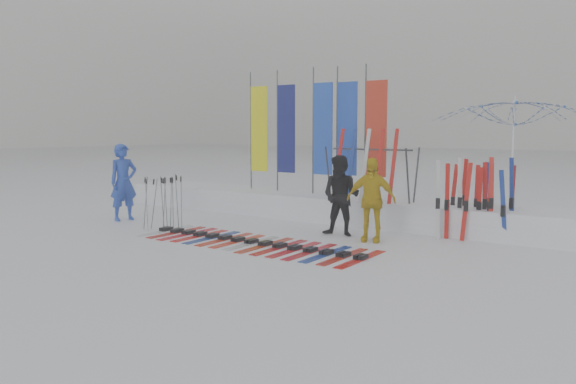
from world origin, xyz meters
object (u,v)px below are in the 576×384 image
Objects in this scene: person_blue at (124,182)px; ski_rack at (371,167)px; person_black at (341,196)px; tent_canopy at (510,164)px; person_yellow at (371,200)px; ski_row at (252,242)px.

person_blue reaches higher than ski_rack.
tent_canopy reaches higher than person_black.
ski_rack is (-0.03, 1.45, 0.54)m from person_black.
person_yellow is 1.89m from ski_rack.
person_black is 3.69m from tent_canopy.
person_blue is 0.57× the size of tent_canopy.
person_black is (5.42, 1.25, -0.09)m from person_blue.
person_black is 0.83× the size of ski_rack.
person_blue is 6.05m from ski_rack.
tent_canopy is 5.75m from ski_row.
person_yellow is 0.82× the size of ski_rack.
person_blue is at bearing -175.44° from person_black.
ski_row is (4.39, -0.47, -0.91)m from person_blue.
tent_canopy is (2.83, 2.28, 0.65)m from person_black.
person_black is 0.34× the size of ski_row.
ski_rack is (5.39, 2.70, 0.44)m from person_blue.
person_yellow is 3.27m from tent_canopy.
person_blue is 0.38× the size of ski_row.
ski_row is at bearing -133.93° from tent_canopy.
tent_canopy is (2.05, 2.46, 0.65)m from person_yellow.
tent_canopy is (8.25, 3.54, 0.55)m from person_blue.
person_yellow is 0.34× the size of ski_row.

